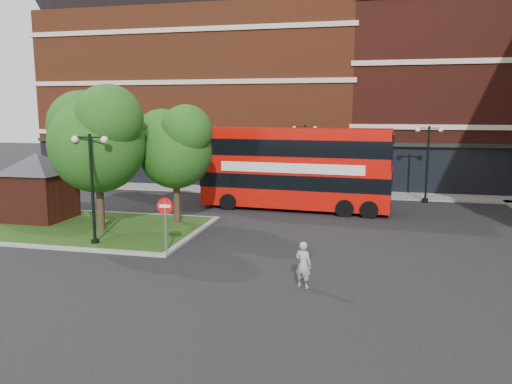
% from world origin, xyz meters
% --- Properties ---
extents(ground, '(120.00, 120.00, 0.00)m').
position_xyz_m(ground, '(0.00, 0.00, 0.00)').
color(ground, black).
rests_on(ground, ground).
extents(pavement_far, '(44.00, 3.00, 0.12)m').
position_xyz_m(pavement_far, '(0.00, 16.50, 0.06)').
color(pavement_far, slate).
rests_on(pavement_far, ground).
extents(terrace_far_left, '(26.00, 12.00, 14.00)m').
position_xyz_m(terrace_far_left, '(-8.00, 24.00, 7.00)').
color(terrace_far_left, brown).
rests_on(terrace_far_left, ground).
extents(terrace_far_right, '(18.00, 12.00, 16.00)m').
position_xyz_m(terrace_far_right, '(14.00, 24.00, 8.00)').
color(terrace_far_right, '#471911').
rests_on(terrace_far_right, ground).
extents(traffic_island, '(12.60, 7.60, 0.15)m').
position_xyz_m(traffic_island, '(-8.00, 3.00, 0.07)').
color(traffic_island, gray).
rests_on(traffic_island, ground).
extents(kiosk, '(6.51, 6.51, 3.60)m').
position_xyz_m(kiosk, '(-11.00, 4.00, 2.32)').
color(kiosk, '#471911').
rests_on(kiosk, traffic_island).
extents(tree_island_west, '(5.40, 4.71, 7.21)m').
position_xyz_m(tree_island_west, '(-6.60, 2.58, 4.79)').
color(tree_island_west, '#2D2116').
rests_on(tree_island_west, ground).
extents(tree_island_east, '(4.46, 3.90, 6.29)m').
position_xyz_m(tree_island_east, '(-3.58, 5.06, 4.24)').
color(tree_island_east, '#2D2116').
rests_on(tree_island_east, ground).
extents(lamp_island, '(1.72, 0.36, 5.00)m').
position_xyz_m(lamp_island, '(-5.50, 0.20, 2.83)').
color(lamp_island, black).
rests_on(lamp_island, ground).
extents(lamp_far_left, '(1.72, 0.36, 5.00)m').
position_xyz_m(lamp_far_left, '(2.00, 14.50, 2.83)').
color(lamp_far_left, black).
rests_on(lamp_far_left, ground).
extents(lamp_far_right, '(1.72, 0.36, 5.00)m').
position_xyz_m(lamp_far_right, '(10.00, 14.50, 2.83)').
color(lamp_far_right, black).
rests_on(lamp_far_right, ground).
extents(bus, '(11.48, 3.34, 4.33)m').
position_xyz_m(bus, '(1.98, 10.39, 2.84)').
color(bus, '#BC0E07').
rests_on(bus, ground).
extents(woman, '(0.69, 0.58, 1.62)m').
position_xyz_m(woman, '(4.26, -2.97, 0.81)').
color(woman, '#949396').
rests_on(woman, ground).
extents(car_silver, '(4.16, 1.73, 1.41)m').
position_xyz_m(car_silver, '(0.49, 16.00, 0.70)').
color(car_silver, '#A7A9AE').
rests_on(car_silver, ground).
extents(car_white, '(4.85, 2.00, 1.56)m').
position_xyz_m(car_white, '(3.00, 15.13, 0.78)').
color(car_white, white).
rests_on(car_white, ground).
extents(no_entry_sign, '(0.68, 0.09, 2.46)m').
position_xyz_m(no_entry_sign, '(-1.80, -0.50, 1.75)').
color(no_entry_sign, slate).
rests_on(no_entry_sign, ground).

